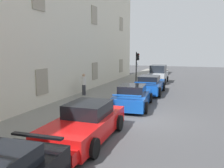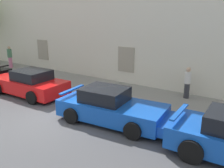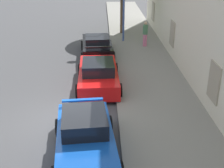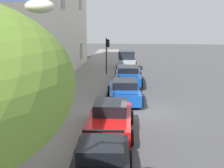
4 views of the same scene
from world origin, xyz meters
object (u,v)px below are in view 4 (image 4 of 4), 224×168
object	(u,v)px
sportscar_yellow_flank	(110,122)
sportscar_tail_end	(128,76)
traffic_light	(107,50)
street_lamp	(13,79)
hatchback_parked	(127,61)
pedestrian_admiring	(64,79)
sportscar_white_middle	(124,91)

from	to	relation	value
sportscar_yellow_flank	sportscar_tail_end	world-z (taller)	sportscar_tail_end
sportscar_yellow_flank	traffic_light	bearing A→B (deg)	5.97
sportscar_yellow_flank	street_lamp	bearing A→B (deg)	169.97
sportscar_yellow_flank	hatchback_parked	bearing A→B (deg)	-0.24
sportscar_yellow_flank	pedestrian_admiring	xyz separation A→B (m)	(7.59, 3.82, 0.35)
hatchback_parked	pedestrian_admiring	xyz separation A→B (m)	(-9.59, 3.89, 0.12)
traffic_light	pedestrian_admiring	distance (m)	7.15
traffic_light	sportscar_yellow_flank	bearing A→B (deg)	-174.03
sportscar_tail_end	street_lamp	distance (m)	18.96
sportscar_yellow_flank	traffic_light	size ratio (longest dim) A/B	1.59
sportscar_yellow_flank	hatchback_parked	size ratio (longest dim) A/B	1.31
hatchback_parked	pedestrian_admiring	world-z (taller)	hatchback_parked
sportscar_yellow_flank	hatchback_parked	xyz separation A→B (m)	(17.18, -0.07, 0.23)
traffic_light	street_lamp	size ratio (longest dim) A/B	0.55
hatchback_parked	pedestrian_admiring	bearing A→B (deg)	157.93
sportscar_white_middle	sportscar_yellow_flank	bearing A→B (deg)	176.63
sportscar_yellow_flank	street_lamp	xyz separation A→B (m)	(-7.63, 1.35, 3.46)
sportscar_tail_end	street_lamp	world-z (taller)	street_lamp
sportscar_tail_end	pedestrian_admiring	world-z (taller)	pedestrian_admiring
sportscar_yellow_flank	traffic_light	world-z (taller)	traffic_light
hatchback_parked	street_lamp	world-z (taller)	street_lamp
sportscar_yellow_flank	street_lamp	distance (m)	8.48
sportscar_yellow_flank	sportscar_tail_end	size ratio (longest dim) A/B	0.97
sportscar_white_middle	traffic_light	size ratio (longest dim) A/B	1.56
sportscar_white_middle	traffic_light	world-z (taller)	traffic_light
hatchback_parked	sportscar_tail_end	bearing A→B (deg)	-176.74
street_lamp	pedestrian_admiring	distance (m)	15.73
sportscar_white_middle	street_lamp	distance (m)	14.18
sportscar_tail_end	street_lamp	size ratio (longest dim) A/B	0.90
sportscar_yellow_flank	traffic_light	distance (m)	14.40
traffic_light	hatchback_parked	bearing A→B (deg)	-27.85
sportscar_tail_end	street_lamp	bearing A→B (deg)	174.53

